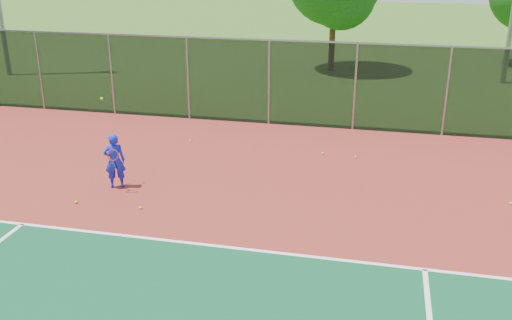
{
  "coord_description": "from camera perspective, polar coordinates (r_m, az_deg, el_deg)",
  "views": [
    {
      "loc": [
        0.87,
        -7.33,
        6.1
      ],
      "look_at": [
        -1.9,
        5.0,
        1.3
      ],
      "focal_mm": 40.0,
      "sensor_mm": 36.0,
      "label": 1
    }
  ],
  "objects": [
    {
      "name": "court_apron",
      "position": [
        11.17,
        6.29,
        -12.37
      ],
      "size": [
        30.0,
        20.0,
        0.02
      ],
      "primitive_type": "cube",
      "color": "maroon",
      "rests_on": "ground"
    },
    {
      "name": "fence_back",
      "position": [
        19.87,
        9.89,
        7.31
      ],
      "size": [
        30.0,
        0.06,
        3.03
      ],
      "color": "black",
      "rests_on": "court_apron"
    },
    {
      "name": "tennis_player",
      "position": [
        15.41,
        -13.95,
        -0.07
      ],
      "size": [
        0.64,
        0.69,
        2.42
      ],
      "color": "#1625D5",
      "rests_on": "court_apron"
    },
    {
      "name": "practice_ball_0",
      "position": [
        18.8,
        -6.55,
        1.91
      ],
      "size": [
        0.07,
        0.07,
        0.07
      ],
      "primitive_type": "sphere",
      "color": "#C2E61A",
      "rests_on": "court_apron"
    },
    {
      "name": "practice_ball_1",
      "position": [
        17.69,
        6.7,
        0.68
      ],
      "size": [
        0.07,
        0.07,
        0.07
      ],
      "primitive_type": "sphere",
      "color": "#C2E61A",
      "rests_on": "court_apron"
    },
    {
      "name": "practice_ball_2",
      "position": [
        17.53,
        9.94,
        0.31
      ],
      "size": [
        0.07,
        0.07,
        0.07
      ],
      "primitive_type": "sphere",
      "color": "#C2E61A",
      "rests_on": "court_apron"
    },
    {
      "name": "practice_ball_3",
      "position": [
        14.27,
        -11.48,
        -4.7
      ],
      "size": [
        0.07,
        0.07,
        0.07
      ],
      "primitive_type": "sphere",
      "color": "#C2E61A",
      "rests_on": "court_apron"
    },
    {
      "name": "practice_ball_4",
      "position": [
        14.98,
        -17.55,
        -4.03
      ],
      "size": [
        0.07,
        0.07,
        0.07
      ],
      "primitive_type": "sphere",
      "color": "#C2E61A",
      "rests_on": "court_apron"
    },
    {
      "name": "practice_ball_5",
      "position": [
        15.57,
        24.12,
        -3.98
      ],
      "size": [
        0.07,
        0.07,
        0.07
      ],
      "primitive_type": "sphere",
      "color": "#C2E61A",
      "rests_on": "court_apron"
    }
  ]
}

